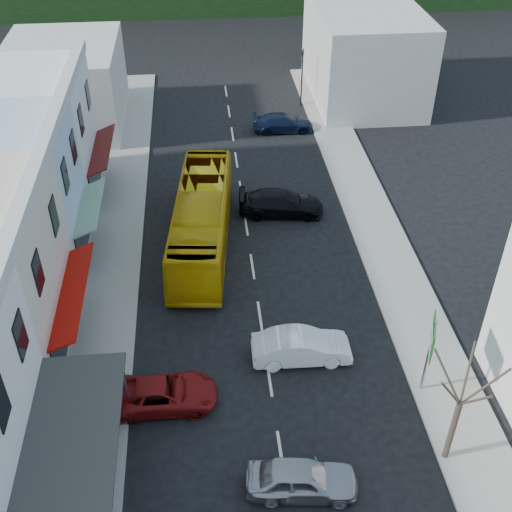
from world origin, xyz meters
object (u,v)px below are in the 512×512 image
Objects in this scene: car_red at (162,393)px; pedestrian_left at (89,372)px; direction_sign at (428,358)px; car_white at (301,347)px; street_tree at (460,404)px; car_silver at (302,479)px; bus at (202,221)px; traffic_signal at (302,78)px.

car_red is 2.71× the size of pedestrian_left.
direction_sign is (14.07, -1.51, 1.00)m from pedestrian_left.
car_white is 7.87m from street_tree.
bus is at bearing 17.72° from car_silver.
car_white is 9.27m from pedestrian_left.
pedestrian_left is at bearing 68.74° from car_red.
traffic_signal reaches higher than car_red.
car_white and car_red have the same top height.
car_silver is 10.04m from pedestrian_left.
bus is at bearing -7.07° from pedestrian_left.
direction_sign reaches higher than car_red.
street_tree is 1.39× the size of traffic_signal.
traffic_signal reaches higher than bus.
pedestrian_left is at bearing -110.23° from bus.
car_white is 27.96m from traffic_signal.
car_white is at bearing 85.88° from traffic_signal.
car_red is 1.15× the size of direction_sign.
street_tree is 33.39m from traffic_signal.
traffic_signal reaches higher than car_white.
car_white is (1.01, 6.63, 0.00)m from car_silver.
pedestrian_left is 0.27× the size of street_tree.
direction_sign is 0.88× the size of traffic_signal.
car_white is at bearing 129.36° from street_tree.
car_silver is 0.96× the size of car_red.
car_red is 11.78m from street_tree.
street_tree reaches higher than bus.
car_red is at bearing 161.04° from street_tree.
direction_sign is (5.85, 4.26, 1.30)m from car_silver.
traffic_signal is (5.25, 34.22, 1.57)m from car_silver.
bus reaches higher than pedestrian_left.
bus is at bearing 146.39° from direction_sign.
direction_sign is 0.63× the size of street_tree.
car_red is at bearing 75.28° from traffic_signal.
direction_sign reaches higher than car_silver.
car_white is 6.48m from car_red.
street_tree is at bearing -139.71° from car_white.
street_tree is at bearing -72.75° from direction_sign.
traffic_signal is at bearing -5.91° from pedestrian_left.
pedestrian_left reaches higher than car_red.
bus is 11.42m from pedestrian_left.
bus reaches higher than car_red.
car_white is 0.70× the size of street_tree.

